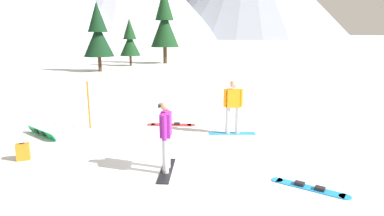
% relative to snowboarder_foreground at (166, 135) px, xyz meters
% --- Properties ---
extents(ground_plane, '(800.00, 800.00, 0.00)m').
position_rel_snowboarder_foreground_xyz_m(ground_plane, '(0.80, 0.18, -0.91)').
color(ground_plane, white).
extents(snowboarder_foreground, '(0.86, 1.47, 1.72)m').
position_rel_snowboarder_foreground_xyz_m(snowboarder_foreground, '(0.00, 0.00, 0.00)').
color(snowboarder_foreground, black).
rests_on(snowboarder_foreground, ground_plane).
extents(snowboarder_midground, '(1.52, 0.78, 1.77)m').
position_rel_snowboarder_foreground_xyz_m(snowboarder_midground, '(2.88, 2.10, 0.03)').
color(snowboarder_midground, '#1E8CD8').
rests_on(snowboarder_midground, ground_plane).
extents(loose_snowboard_near_left, '(1.17, 1.50, 0.09)m').
position_rel_snowboarder_foreground_xyz_m(loose_snowboard_near_left, '(2.59, -1.98, -0.89)').
color(loose_snowboard_near_left, '#1E8CD8').
rests_on(loose_snowboard_near_left, ground_plane).
extents(loose_snowboard_far_spare, '(0.98, 1.60, 0.26)m').
position_rel_snowboarder_foreground_xyz_m(loose_snowboard_far_spare, '(-2.98, 3.97, -0.78)').
color(loose_snowboard_far_spare, '#19B259').
rests_on(loose_snowboard_far_spare, ground_plane).
extents(loose_snowboard_near_right, '(1.71, 0.97, 0.09)m').
position_rel_snowboarder_foreground_xyz_m(loose_snowboard_near_right, '(1.31, 3.81, -0.89)').
color(loose_snowboard_near_right, red).
rests_on(loose_snowboard_near_right, ground_plane).
extents(backpack_orange, '(0.33, 0.27, 0.47)m').
position_rel_snowboarder_foreground_xyz_m(backpack_orange, '(-3.29, 2.03, -0.70)').
color(backpack_orange, orange).
rests_on(backpack_orange, ground_plane).
extents(trail_marker_pole, '(0.06, 0.06, 1.65)m').
position_rel_snowboarder_foreground_xyz_m(trail_marker_pole, '(-1.44, 4.45, -0.09)').
color(trail_marker_pole, orange).
rests_on(trail_marker_pole, ground_plane).
extents(pine_tree_young, '(2.54, 2.54, 5.83)m').
position_rel_snowboarder_foreground_xyz_m(pine_tree_young, '(0.67, 22.28, 2.27)').
color(pine_tree_young, '#472D19').
rests_on(pine_tree_young, ground_plane).
extents(pine_tree_twin, '(2.04, 2.04, 4.63)m').
position_rel_snowboarder_foreground_xyz_m(pine_tree_twin, '(4.08, 26.31, 1.61)').
color(pine_tree_twin, '#472D19').
rests_on(pine_tree_twin, ground_plane).
extents(pine_tree_short, '(3.02, 3.02, 8.04)m').
position_rel_snowboarder_foreground_xyz_m(pine_tree_short, '(8.12, 27.73, 3.47)').
color(pine_tree_short, '#472D19').
rests_on(pine_tree_short, ground_plane).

